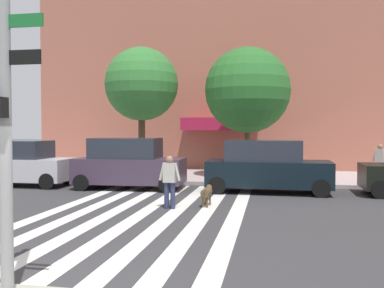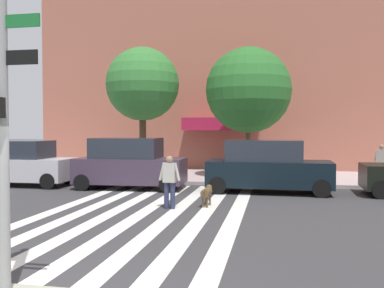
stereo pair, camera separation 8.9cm
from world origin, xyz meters
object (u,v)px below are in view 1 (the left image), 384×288
Objects in this scene: parked_car_near_curb at (21,164)px; traffic_light_pole at (2,52)px; street_tree_middle at (247,90)px; dog_on_leash at (207,192)px; street_tree_nearest at (142,85)px; parked_car_behind_first at (129,164)px; pedestrian_bystander at (380,160)px; pedestrian_dog_walker at (170,179)px; parked_car_third_in_line at (267,167)px.

traffic_light_pole is at bearing -58.17° from parked_car_near_curb.
street_tree_middle reaches higher than dog_on_leash.
traffic_light_pole is 15.06m from street_tree_nearest.
parked_car_behind_first is 2.76× the size of pedestrian_bystander.
pedestrian_bystander is (11.10, -0.02, -3.58)m from street_tree_nearest.
street_tree_middle is at bearing 20.81° from parked_car_near_curb.
traffic_light_pole is 7.80m from pedestrian_dog_walker.
street_tree_middle reaches higher than parked_car_behind_first.
parked_car_third_in_line is at bearing 61.04° from dog_on_leash.
street_tree_nearest is at bearing 179.87° from pedestrian_bystander.
parked_car_third_in_line is 4.60× the size of dog_on_leash.
street_tree_nearest reaches higher than parked_car_third_in_line.
parked_car_behind_first is 6.76m from street_tree_middle.
street_tree_nearest is 9.08m from dog_on_leash.
pedestrian_dog_walker is at bearing 85.39° from traffic_light_pole.
pedestrian_dog_walker is at bearing -66.57° from street_tree_nearest.
pedestrian_dog_walker is 1.00× the size of pedestrian_bystander.
traffic_light_pole is 8.71m from dog_on_leash.
street_tree_nearest is at bearing 98.67° from parked_car_behind_first.
parked_car_near_curb is at bearing -159.19° from street_tree_middle.
street_tree_middle is 8.04m from dog_on_leash.
pedestrian_bystander is (15.50, 3.42, 0.12)m from parked_car_near_curb.
street_tree_middle is 6.75m from pedestrian_bystander.
traffic_light_pole is 17.19m from pedestrian_bystander.
street_tree_nearest reaches higher than pedestrian_bystander.
dog_on_leash is at bearing -97.21° from street_tree_middle.
pedestrian_bystander is at bearing 43.35° from pedestrian_dog_walker.
parked_car_near_curb is 8.62m from pedestrian_dog_walker.
pedestrian_dog_walker is 10.82m from pedestrian_bystander.
traffic_light_pole is 13.59m from parked_car_near_curb.
parked_car_near_curb is 6.70m from street_tree_nearest.
parked_car_near_curb is 0.90× the size of parked_car_third_in_line.
pedestrian_dog_walker is (2.70, -4.01, -0.09)m from parked_car_behind_first.
traffic_light_pole is 3.54× the size of pedestrian_dog_walker.
parked_car_near_curb is 0.70× the size of street_tree_middle.
parked_car_third_in_line is (3.51, 11.34, -2.53)m from traffic_light_pole.
parked_car_third_in_line is at bearing 0.03° from parked_car_behind_first.
traffic_light_pole is 1.28× the size of parked_car_behind_first.
street_tree_nearest is at bearing -177.81° from street_tree_middle.
street_tree_nearest is 8.94m from pedestrian_dog_walker.
parked_car_third_in_line is 2.91× the size of pedestrian_bystander.
parked_car_behind_first is at bearing 124.00° from pedestrian_dog_walker.
street_tree_nearest reaches higher than parked_car_behind_first.
parked_car_behind_first is 5.08m from dog_on_leash.
street_tree_nearest is at bearing 150.78° from parked_car_third_in_line.
street_tree_nearest reaches higher than street_tree_middle.
traffic_light_pole is at bearing -101.70° from dog_on_leash.
parked_car_behind_first is 0.73× the size of street_tree_middle.
pedestrian_dog_walker is at bearing -148.37° from dog_on_leash.
pedestrian_dog_walker is (0.59, 7.33, -2.59)m from traffic_light_pole.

